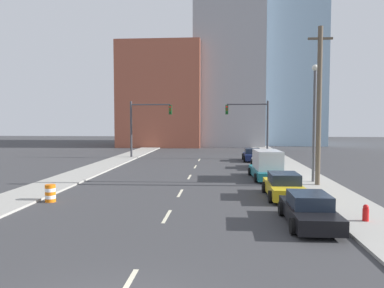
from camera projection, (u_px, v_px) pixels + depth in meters
name	position (u px, v px, depth m)	size (l,w,h in m)	color
sidewalk_left	(141.00, 152.00, 53.13)	(3.08, 89.56, 0.12)	#9E9B93
sidewalk_right	(268.00, 153.00, 51.73)	(3.08, 89.56, 0.12)	#9E9B93
lane_stripe_at_2m	(126.00, 287.00, 9.87)	(0.16, 2.40, 0.01)	beige
lane_stripe_at_9m	(167.00, 216.00, 17.25)	(0.16, 2.40, 0.01)	beige
lane_stripe_at_15m	(180.00, 193.00, 22.82)	(0.16, 2.40, 0.01)	beige
lane_stripe_at_22m	(189.00, 177.00, 29.44)	(0.16, 2.40, 0.01)	beige
lane_stripe_at_28m	(195.00, 167.00, 36.00)	(0.16, 2.40, 0.01)	beige
lane_stripe_at_35m	(199.00, 160.00, 42.38)	(0.16, 2.40, 0.01)	beige
building_brick_left	(164.00, 97.00, 68.29)	(14.00, 16.00, 17.69)	#9E513D
building_office_center	(228.00, 64.00, 70.97)	(12.00, 20.00, 30.30)	#99999E
building_glass_right	(282.00, 53.00, 73.94)	(13.00, 20.00, 35.75)	#8CADC6
traffic_signal_left	(143.00, 121.00, 44.52)	(5.02, 0.35, 6.75)	#38383D
traffic_signal_right	(256.00, 121.00, 43.47)	(5.02, 0.35, 6.75)	#38383D
utility_pole_right_mid	(319.00, 105.00, 24.84)	(1.60, 0.32, 10.62)	brown
traffic_barrel	(50.00, 193.00, 20.31)	(0.56, 0.56, 0.95)	orange
street_lamp	(314.00, 115.00, 26.16)	(0.44, 0.44, 8.32)	#4C4C51
fire_hydrant	(366.00, 214.00, 15.97)	(0.26, 0.26, 0.84)	red
sedan_black	(309.00, 210.00, 15.80)	(2.07, 4.70, 1.35)	black
sedan_yellow	(284.00, 186.00, 21.48)	(2.14, 4.74, 1.42)	gold
box_truck_teal	(267.00, 166.00, 28.35)	(2.55, 5.63, 2.19)	#196B75
sedan_white	(263.00, 161.00, 35.00)	(2.06, 4.32, 1.37)	silver
sedan_navy	(252.00, 155.00, 41.41)	(2.13, 4.48, 1.39)	#141E47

